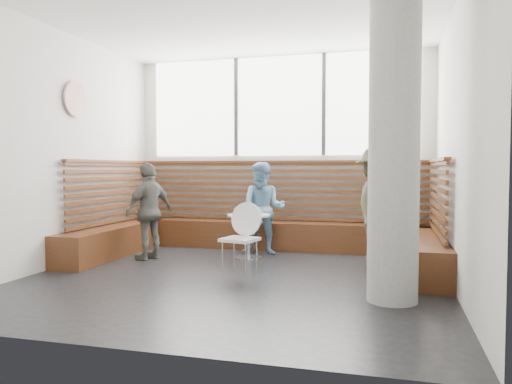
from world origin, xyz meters
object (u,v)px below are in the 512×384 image
(child_left, at_px, (149,211))
(child_back, at_px, (263,208))
(concrete_column, at_px, (394,141))
(cafe_chair, at_px, (241,232))
(adult_man, at_px, (378,208))
(cafe_table, at_px, (249,227))

(child_left, bearing_deg, child_back, 140.70)
(concrete_column, bearing_deg, cafe_chair, 154.28)
(adult_man, height_order, child_back, adult_man)
(cafe_chair, bearing_deg, child_back, 104.86)
(adult_man, height_order, child_left, adult_man)
(cafe_table, bearing_deg, adult_man, -9.08)
(child_back, bearing_deg, cafe_chair, -90.42)
(adult_man, relative_size, child_left, 1.15)
(cafe_table, bearing_deg, child_left, -162.09)
(cafe_table, bearing_deg, concrete_column, -43.06)
(cafe_chair, bearing_deg, adult_man, 35.46)
(child_back, height_order, child_left, child_back)
(cafe_chair, distance_m, child_back, 1.42)
(cafe_chair, bearing_deg, concrete_column, -13.66)
(concrete_column, distance_m, cafe_table, 3.02)
(child_left, bearing_deg, cafe_table, 129.72)
(concrete_column, height_order, cafe_chair, concrete_column)
(concrete_column, bearing_deg, cafe_table, 136.94)
(concrete_column, xyz_separation_m, cafe_table, (-2.05, 1.91, -1.13))
(concrete_column, distance_m, child_back, 3.12)
(adult_man, bearing_deg, cafe_chair, 126.99)
(cafe_table, xyz_separation_m, adult_man, (1.86, -0.30, 0.35))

